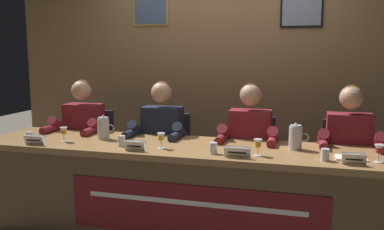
% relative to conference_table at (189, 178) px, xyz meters
% --- Properties ---
extents(wall_back_panelled, '(4.77, 0.14, 2.60)m').
position_rel_conference_table_xyz_m(wall_back_panelled, '(-0.00, 1.39, 0.78)').
color(wall_back_panelled, '#937047').
rests_on(wall_back_panelled, ground_plane).
extents(conference_table, '(3.57, 0.77, 0.76)m').
position_rel_conference_table_xyz_m(conference_table, '(0.00, 0.00, 0.00)').
color(conference_table, olive).
rests_on(conference_table, ground_plane).
extents(chair_far_left, '(0.44, 0.44, 0.91)m').
position_rel_conference_table_xyz_m(chair_far_left, '(-1.23, 0.68, -0.08)').
color(chair_far_left, black).
rests_on(chair_far_left, ground_plane).
extents(panelist_far_left, '(0.51, 0.48, 1.24)m').
position_rel_conference_table_xyz_m(panelist_far_left, '(-1.23, 0.48, 0.20)').
color(panelist_far_left, black).
rests_on(panelist_far_left, ground_plane).
extents(nameplate_far_left, '(0.17, 0.06, 0.08)m').
position_rel_conference_table_xyz_m(nameplate_far_left, '(-1.25, -0.19, 0.28)').
color(nameplate_far_left, white).
rests_on(nameplate_far_left, conference_table).
extents(juice_glass_far_left, '(0.06, 0.06, 0.12)m').
position_rel_conference_table_xyz_m(juice_glass_far_left, '(-1.08, -0.03, 0.32)').
color(juice_glass_far_left, white).
rests_on(juice_glass_far_left, conference_table).
extents(water_cup_far_left, '(0.06, 0.06, 0.08)m').
position_rel_conference_table_xyz_m(water_cup_far_left, '(-1.35, -0.11, 0.27)').
color(water_cup_far_left, silver).
rests_on(water_cup_far_left, conference_table).
extents(chair_center_left, '(0.44, 0.44, 0.91)m').
position_rel_conference_table_xyz_m(chair_center_left, '(-0.41, 0.68, -0.08)').
color(chair_center_left, black).
rests_on(chair_center_left, ground_plane).
extents(panelist_center_left, '(0.51, 0.48, 1.24)m').
position_rel_conference_table_xyz_m(panelist_center_left, '(-0.41, 0.48, 0.20)').
color(panelist_center_left, black).
rests_on(panelist_center_left, ground_plane).
extents(nameplate_center_left, '(0.16, 0.06, 0.08)m').
position_rel_conference_table_xyz_m(nameplate_center_left, '(-0.38, -0.17, 0.28)').
color(nameplate_center_left, white).
rests_on(nameplate_center_left, conference_table).
extents(juice_glass_center_left, '(0.06, 0.06, 0.12)m').
position_rel_conference_table_xyz_m(juice_glass_center_left, '(-0.21, -0.04, 0.32)').
color(juice_glass_center_left, white).
rests_on(juice_glass_center_left, conference_table).
extents(water_cup_center_left, '(0.06, 0.06, 0.08)m').
position_rel_conference_table_xyz_m(water_cup_center_left, '(-0.54, -0.05, 0.27)').
color(water_cup_center_left, silver).
rests_on(water_cup_center_left, conference_table).
extents(chair_center_right, '(0.44, 0.44, 0.91)m').
position_rel_conference_table_xyz_m(chair_center_right, '(0.41, 0.68, -0.08)').
color(chair_center_right, black).
rests_on(chair_center_right, ground_plane).
extents(panelist_center_right, '(0.51, 0.48, 1.24)m').
position_rel_conference_table_xyz_m(panelist_center_right, '(0.41, 0.48, 0.20)').
color(panelist_center_right, black).
rests_on(panelist_center_right, ground_plane).
extents(nameplate_center_right, '(0.19, 0.06, 0.08)m').
position_rel_conference_table_xyz_m(nameplate_center_right, '(0.41, -0.17, 0.28)').
color(nameplate_center_right, white).
rests_on(nameplate_center_right, conference_table).
extents(juice_glass_center_right, '(0.06, 0.06, 0.12)m').
position_rel_conference_table_xyz_m(juice_glass_center_right, '(0.54, -0.08, 0.32)').
color(juice_glass_center_right, white).
rests_on(juice_glass_center_right, conference_table).
extents(water_cup_center_right, '(0.06, 0.06, 0.08)m').
position_rel_conference_table_xyz_m(water_cup_center_right, '(0.22, -0.10, 0.27)').
color(water_cup_center_right, silver).
rests_on(water_cup_center_right, conference_table).
extents(chair_far_right, '(0.44, 0.44, 0.91)m').
position_rel_conference_table_xyz_m(chair_far_right, '(1.23, 0.68, -0.08)').
color(chair_far_right, black).
rests_on(chair_far_right, ground_plane).
extents(panelist_far_right, '(0.51, 0.48, 1.24)m').
position_rel_conference_table_xyz_m(panelist_far_right, '(1.23, 0.48, 0.20)').
color(panelist_far_right, black).
rests_on(panelist_far_right, ground_plane).
extents(nameplate_far_right, '(0.15, 0.06, 0.08)m').
position_rel_conference_table_xyz_m(nameplate_far_right, '(1.19, -0.15, 0.28)').
color(nameplate_far_right, white).
rests_on(nameplate_far_right, conference_table).
extents(juice_glass_far_right, '(0.06, 0.06, 0.12)m').
position_rel_conference_table_xyz_m(juice_glass_far_right, '(1.36, -0.04, 0.32)').
color(juice_glass_far_right, white).
rests_on(juice_glass_far_right, conference_table).
extents(water_cup_far_right, '(0.06, 0.06, 0.08)m').
position_rel_conference_table_xyz_m(water_cup_far_right, '(1.01, -0.09, 0.27)').
color(water_cup_far_right, silver).
rests_on(water_cup_far_right, conference_table).
extents(water_pitcher_left_side, '(0.15, 0.10, 0.21)m').
position_rel_conference_table_xyz_m(water_pitcher_left_side, '(-0.80, 0.16, 0.33)').
color(water_pitcher_left_side, silver).
rests_on(water_pitcher_left_side, conference_table).
extents(water_pitcher_right_side, '(0.15, 0.10, 0.21)m').
position_rel_conference_table_xyz_m(water_pitcher_right_side, '(0.80, 0.20, 0.33)').
color(water_pitcher_right_side, silver).
rests_on(water_pitcher_right_side, conference_table).
extents(document_stack_far_right, '(0.21, 0.16, 0.01)m').
position_rel_conference_table_xyz_m(document_stack_far_right, '(1.19, 0.01, 0.24)').
color(document_stack_far_right, white).
rests_on(document_stack_far_right, conference_table).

